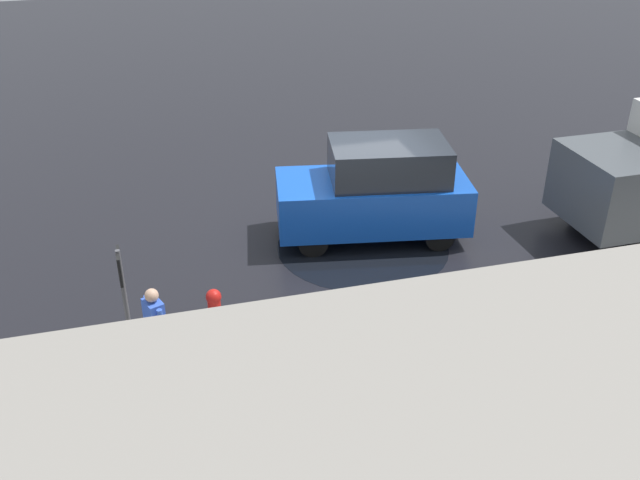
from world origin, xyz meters
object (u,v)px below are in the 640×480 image
(fire_hydrant, at_px, (215,310))
(sign_post, at_px, (125,301))
(pedestrian, at_px, (155,318))
(moving_hatchback, at_px, (376,191))

(fire_hydrant, bearing_deg, sign_post, 40.70)
(fire_hydrant, xyz_separation_m, pedestrian, (0.98, 0.38, 0.28))
(sign_post, bearing_deg, fire_hydrant, -139.30)
(fire_hydrant, distance_m, sign_post, 2.13)
(fire_hydrant, xyz_separation_m, sign_post, (1.35, 1.16, 1.18))
(fire_hydrant, height_order, sign_post, sign_post)
(moving_hatchback, xyz_separation_m, pedestrian, (4.70, 2.87, -0.34))
(moving_hatchback, xyz_separation_m, fire_hydrant, (3.72, 2.49, -0.63))
(moving_hatchback, xyz_separation_m, sign_post, (5.06, 3.65, 0.55))
(pedestrian, bearing_deg, moving_hatchback, -148.55)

